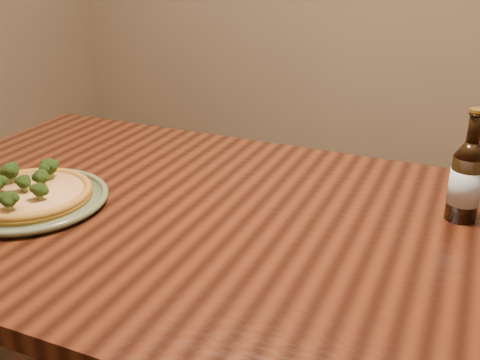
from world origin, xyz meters
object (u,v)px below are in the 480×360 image
at_px(plate, 31,200).
at_px(beer_bottle, 466,180).
at_px(table, 236,258).
at_px(pizza, 29,193).

distance_m(plate, beer_bottle, 0.89).
relative_size(table, plate, 4.99).
relative_size(plate, pizza, 1.26).
height_order(pizza, beer_bottle, beer_bottle).
height_order(plate, beer_bottle, beer_bottle).
distance_m(table, pizza, 0.46).
bearing_deg(plate, beer_bottle, 19.32).
bearing_deg(beer_bottle, plate, 179.75).
bearing_deg(pizza, beer_bottle, 19.31).
bearing_deg(beer_bottle, pizza, 179.74).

